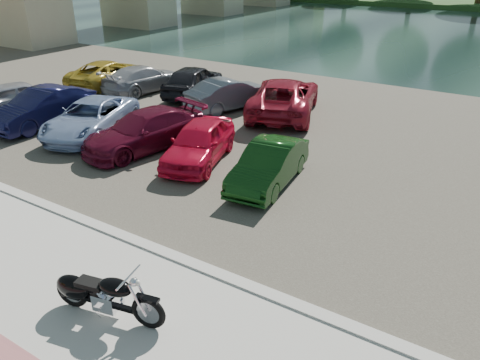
% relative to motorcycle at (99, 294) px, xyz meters
% --- Properties ---
extents(ground, '(200.00, 200.00, 0.00)m').
position_rel_motorcycle_xyz_m(ground, '(0.73, 0.15, -0.56)').
color(ground, '#595447').
rests_on(ground, ground).
extents(kerb, '(60.00, 0.30, 0.14)m').
position_rel_motorcycle_xyz_m(kerb, '(0.73, 2.15, -0.49)').
color(kerb, '#B7B5AC').
rests_on(kerb, ground).
extents(parking_lot, '(60.00, 18.00, 0.04)m').
position_rel_motorcycle_xyz_m(parking_lot, '(0.73, 11.15, -0.54)').
color(parking_lot, '#433F36').
rests_on(parking_lot, ground).
extents(river, '(120.00, 40.00, 0.00)m').
position_rel_motorcycle_xyz_m(river, '(0.73, 40.15, -0.56)').
color(river, '#172A29').
rests_on(river, ground).
extents(motorcycle, '(2.30, 0.87, 1.05)m').
position_rel_motorcycle_xyz_m(motorcycle, '(0.00, 0.00, 0.00)').
color(motorcycle, black).
rests_on(motorcycle, promenade).
extents(car_0, '(2.62, 4.32, 1.37)m').
position_rel_motorcycle_xyz_m(car_0, '(-12.59, 6.42, 0.17)').
color(car_0, '#9FA1AA').
rests_on(car_0, parking_lot).
extents(car_1, '(1.61, 4.37, 1.43)m').
position_rel_motorcycle_xyz_m(car_1, '(-10.21, 6.52, 0.19)').
color(car_1, '#121239').
rests_on(car_1, parking_lot).
extents(car_2, '(3.47, 5.04, 1.28)m').
position_rel_motorcycle_xyz_m(car_2, '(-7.80, 6.77, 0.12)').
color(car_2, '#8AA1CA').
rests_on(car_2, parking_lot).
extents(car_3, '(2.81, 4.84, 1.32)m').
position_rel_motorcycle_xyz_m(car_3, '(-5.09, 6.77, 0.14)').
color(car_3, '#580C22').
rests_on(car_3, parking_lot).
extents(car_4, '(2.59, 4.16, 1.32)m').
position_rel_motorcycle_xyz_m(car_4, '(-2.83, 6.89, 0.14)').
color(car_4, red).
rests_on(car_4, parking_lot).
extents(car_5, '(1.72, 3.82, 1.22)m').
position_rel_motorcycle_xyz_m(car_5, '(-0.09, 6.63, 0.09)').
color(car_5, '#0F3810').
rests_on(car_5, parking_lot).
extents(car_6, '(2.75, 4.95, 1.31)m').
position_rel_motorcycle_xyz_m(car_6, '(-12.62, 12.26, 0.13)').
color(car_6, gold).
rests_on(car_6, parking_lot).
extents(car_7, '(2.22, 4.53, 1.27)m').
position_rel_motorcycle_xyz_m(car_7, '(-10.37, 12.43, 0.11)').
color(car_7, '#999BA2').
rests_on(car_7, parking_lot).
extents(car_8, '(2.68, 4.58, 1.46)m').
position_rel_motorcycle_xyz_m(car_8, '(-7.80, 13.11, 0.21)').
color(car_8, black).
rests_on(car_8, parking_lot).
extents(car_9, '(2.64, 4.25, 1.32)m').
position_rel_motorcycle_xyz_m(car_9, '(-5.18, 12.29, 0.14)').
color(car_9, slate).
rests_on(car_9, parking_lot).
extents(car_10, '(4.17, 5.99, 1.52)m').
position_rel_motorcycle_xyz_m(car_10, '(-2.81, 12.86, 0.24)').
color(car_10, maroon).
rests_on(car_10, parking_lot).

